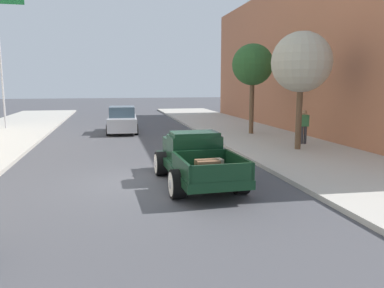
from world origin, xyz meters
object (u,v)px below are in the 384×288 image
at_px(hotrod_truck_dark_green, 195,158).
at_px(street_tree_second, 253,65).
at_px(street_tree_nearest, 301,63).
at_px(pedestrian_sidewalk_right, 304,125).
at_px(car_background_silver, 122,120).
at_px(flagpole, 3,40).

distance_m(hotrod_truck_dark_green, street_tree_second, 11.52).
distance_m(street_tree_nearest, street_tree_second, 5.50).
xyz_separation_m(hotrod_truck_dark_green, pedestrian_sidewalk_right, (6.63, 5.33, 0.33)).
xyz_separation_m(hotrod_truck_dark_green, street_tree_nearest, (5.65, 4.03, 3.21)).
relative_size(car_background_silver, flagpole, 0.48).
relative_size(pedestrian_sidewalk_right, street_tree_nearest, 0.32).
distance_m(flagpole, street_tree_second, 15.85).
distance_m(car_background_silver, pedestrian_sidewalk_right, 11.20).
height_order(hotrod_truck_dark_green, street_tree_second, street_tree_second).
relative_size(pedestrian_sidewalk_right, street_tree_second, 0.32).
distance_m(pedestrian_sidewalk_right, flagpole, 19.25).
distance_m(pedestrian_sidewalk_right, street_tree_second, 5.28).
relative_size(car_background_silver, pedestrian_sidewalk_right, 2.65).
bearing_deg(flagpole, street_tree_second, -22.02).
bearing_deg(street_tree_second, flagpole, 157.98).
bearing_deg(car_background_silver, flagpole, 159.12).
relative_size(flagpole, street_tree_nearest, 1.78).
relative_size(hotrod_truck_dark_green, street_tree_nearest, 0.97).
xyz_separation_m(pedestrian_sidewalk_right, street_tree_second, (-1.08, 4.20, 3.01)).
bearing_deg(pedestrian_sidewalk_right, street_tree_second, 104.48).
bearing_deg(street_tree_nearest, hotrod_truck_dark_green, -144.47).
xyz_separation_m(pedestrian_sidewalk_right, flagpole, (-15.70, 10.11, 4.68)).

